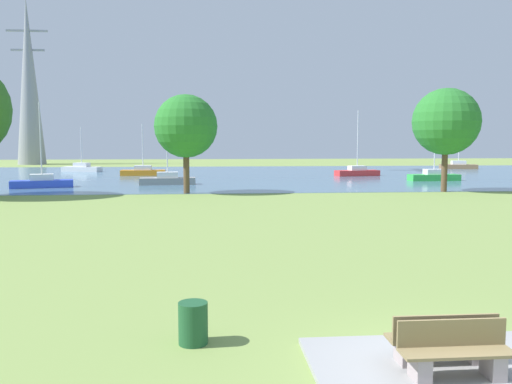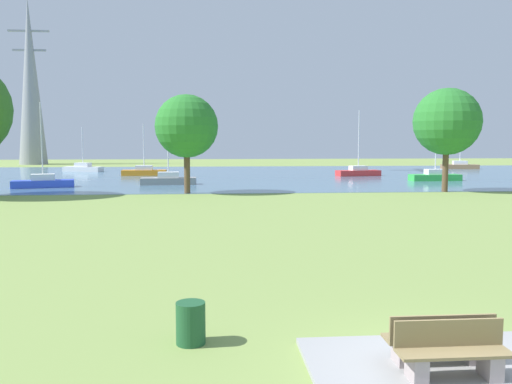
% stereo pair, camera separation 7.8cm
% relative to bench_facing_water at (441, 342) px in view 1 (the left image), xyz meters
% --- Properties ---
extents(ground_plane, '(160.00, 160.00, 0.00)m').
position_rel_bench_facing_water_xyz_m(ground_plane, '(0.00, 21.73, -0.47)').
color(ground_plane, '#7F994C').
extents(concrete_pad, '(4.40, 3.20, 0.10)m').
position_rel_bench_facing_water_xyz_m(concrete_pad, '(0.00, -0.27, -0.42)').
color(concrete_pad, '#959595').
rests_on(concrete_pad, ground).
extents(bench_facing_water, '(1.80, 0.48, 0.89)m').
position_rel_bench_facing_water_xyz_m(bench_facing_water, '(0.00, 0.00, 0.00)').
color(bench_facing_water, '#9F9191').
rests_on(bench_facing_water, concrete_pad).
extents(bench_facing_inland, '(1.80, 0.48, 0.89)m').
position_rel_bench_facing_water_xyz_m(bench_facing_inland, '(0.00, -0.54, 0.00)').
color(bench_facing_inland, '#9F9191').
rests_on(bench_facing_inland, concrete_pad).
extents(litter_bin, '(0.56, 0.56, 0.80)m').
position_rel_bench_facing_water_xyz_m(litter_bin, '(-4.20, 1.47, -0.07)').
color(litter_bin, '#1E512D').
rests_on(litter_bin, ground).
extents(water_surface, '(140.00, 40.00, 0.02)m').
position_rel_bench_facing_water_xyz_m(water_surface, '(0.00, 49.73, -0.46)').
color(water_surface, slate).
rests_on(water_surface, ground).
extents(sailboat_white, '(5.03, 2.79, 5.48)m').
position_rel_bench_facing_water_xyz_m(sailboat_white, '(-19.89, 58.36, -0.02)').
color(sailboat_white, white).
rests_on(sailboat_white, water_surface).
extents(sailboat_gray, '(4.88, 1.79, 5.79)m').
position_rel_bench_facing_water_xyz_m(sailboat_gray, '(-7.69, 38.00, -0.02)').
color(sailboat_gray, gray).
rests_on(sailboat_gray, water_surface).
extents(sailboat_red, '(5.00, 2.38, 7.07)m').
position_rel_bench_facing_water_xyz_m(sailboat_red, '(11.97, 47.89, -0.01)').
color(sailboat_red, red).
rests_on(sailboat_red, water_surface).
extents(sailboat_brown, '(5.00, 2.43, 5.82)m').
position_rel_bench_facing_water_xyz_m(sailboat_brown, '(29.51, 60.51, -0.02)').
color(sailboat_brown, brown).
rests_on(sailboat_brown, water_surface).
extents(sailboat_green, '(4.86, 1.71, 7.51)m').
position_rel_bench_facing_water_xyz_m(sailboat_green, '(17.39, 40.43, 0.00)').
color(sailboat_green, green).
rests_on(sailboat_green, water_surface).
extents(sailboat_orange, '(4.83, 1.59, 5.66)m').
position_rel_bench_facing_water_xyz_m(sailboat_orange, '(-11.38, 50.38, -0.02)').
color(sailboat_orange, orange).
rests_on(sailboat_orange, water_surface).
extents(sailboat_blue, '(5.02, 2.62, 6.93)m').
position_rel_bench_facing_water_xyz_m(sailboat_blue, '(-17.68, 35.90, -0.01)').
color(sailboat_blue, blue).
rests_on(sailboat_blue, water_surface).
extents(tree_east_near, '(4.55, 4.55, 7.16)m').
position_rel_bench_facing_water_xyz_m(tree_east_near, '(-5.67, 30.15, 4.39)').
color(tree_east_near, brown).
rests_on(tree_east_near, ground).
extents(tree_mid_shore, '(4.97, 4.97, 7.74)m').
position_rel_bench_facing_water_xyz_m(tree_mid_shore, '(13.60, 29.91, 4.76)').
color(tree_mid_shore, brown).
rests_on(tree_mid_shore, ground).
extents(electricity_pylon, '(6.40, 4.40, 26.50)m').
position_rel_bench_facing_water_xyz_m(electricity_pylon, '(-32.92, 79.97, 12.80)').
color(electricity_pylon, gray).
rests_on(electricity_pylon, ground).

